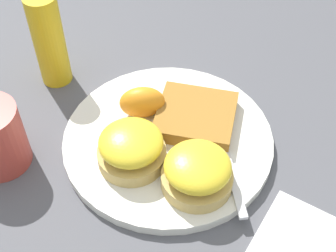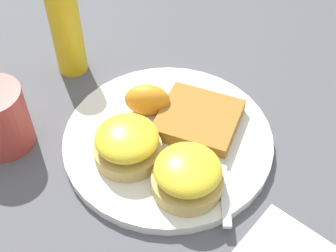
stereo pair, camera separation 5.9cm
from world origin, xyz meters
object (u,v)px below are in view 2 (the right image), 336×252
Objects in this scene: sandwich_benedict_right at (188,175)px; hashbrown_patty at (199,119)px; fork at (221,147)px; orange_wedge at (147,100)px; condiment_bottle at (66,31)px; sandwich_benedict_left at (127,143)px.

hashbrown_patty is (0.04, -0.09, -0.01)m from sandwich_benedict_right.
sandwich_benedict_right is 0.08m from fork.
condiment_bottle is at bearing -8.11° from orange_wedge.
sandwich_benedict_right is 0.61× the size of condiment_bottle.
fork is (-0.00, -0.07, -0.02)m from sandwich_benedict_right.
orange_wedge is 0.12m from fork.
sandwich_benedict_right reaches higher than orange_wedge.
sandwich_benedict_right is 0.84× the size of hashbrown_patty.
condiment_bottle is at bearing -4.85° from fork.
hashbrown_patty is at bearing -22.71° from fork.
sandwich_benedict_left and sandwich_benedict_right have the same top height.
sandwich_benedict_right is at bearing 146.12° from orange_wedge.
orange_wedge is 0.16m from condiment_bottle.
fork is 1.28× the size of condiment_bottle.
sandwich_benedict_left is 0.21m from condiment_bottle.
condiment_bottle is (0.18, -0.10, 0.03)m from sandwich_benedict_left.
condiment_bottle reaches higher than sandwich_benedict_left.
sandwich_benedict_right is 0.13m from orange_wedge.
orange_wedge reaches higher than hashbrown_patty.
sandwich_benedict_left is 1.41× the size of orange_wedge.
condiment_bottle reaches higher than sandwich_benedict_right.
sandwich_benedict_right is at bearing -179.09° from sandwich_benedict_left.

